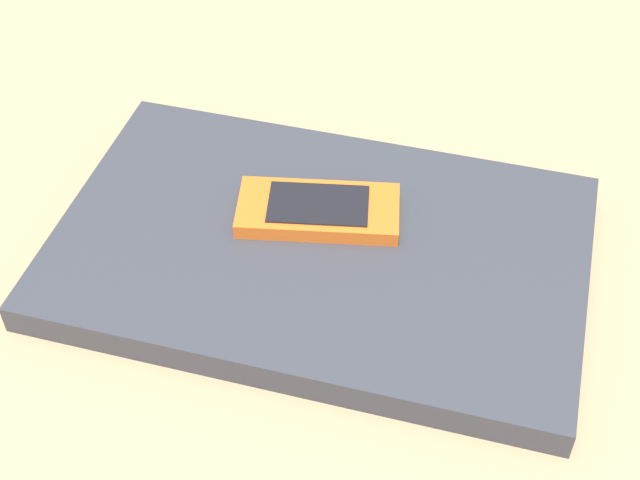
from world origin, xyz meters
TOP-DOWN VIEW (x-y plane):
  - desk_surface at (0.00, 0.00)cm, footprint 120.00×80.00cm
  - laptop_closed at (-4.42, -2.19)cm, footprint 38.74×29.73cm
  - cell_phone_on_laptop at (-4.57, -0.24)cm, footprint 10.96×5.62cm

SIDE VIEW (x-z plane):
  - desk_surface at x=0.00cm, z-range 0.00..3.00cm
  - laptop_closed at x=-4.42cm, z-range 3.00..5.06cm
  - cell_phone_on_laptop at x=-4.57cm, z-range 5.02..6.22cm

